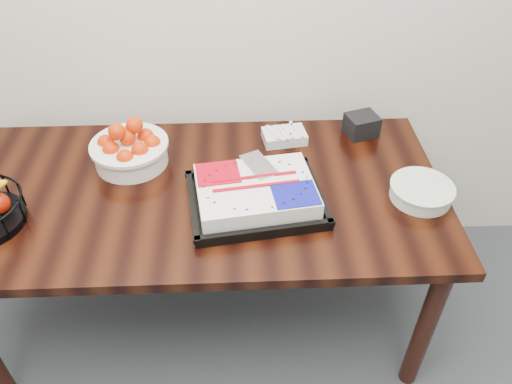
{
  "coord_description": "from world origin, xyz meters",
  "views": [
    {
      "loc": [
        0.14,
        0.57,
        1.95
      ],
      "look_at": [
        0.2,
        1.88,
        0.83
      ],
      "focal_mm": 35.0,
      "sensor_mm": 36.0,
      "label": 1
    }
  ],
  "objects_px": {
    "table": "(203,206)",
    "plate_stack": "(421,192)",
    "napkin_box": "(361,125)",
    "tangerine_bowl": "(129,145)",
    "cake_tray": "(256,194)"
  },
  "relations": [
    {
      "from": "table",
      "to": "tangerine_bowl",
      "type": "xyz_separation_m",
      "value": [
        -0.28,
        0.17,
        0.17
      ]
    },
    {
      "from": "plate_stack",
      "to": "cake_tray",
      "type": "bearing_deg",
      "value": -179.37
    },
    {
      "from": "table",
      "to": "plate_stack",
      "type": "relative_size",
      "value": 7.84
    },
    {
      "from": "tangerine_bowl",
      "to": "plate_stack",
      "type": "height_order",
      "value": "tangerine_bowl"
    },
    {
      "from": "table",
      "to": "cake_tray",
      "type": "height_order",
      "value": "cake_tray"
    },
    {
      "from": "cake_tray",
      "to": "napkin_box",
      "type": "xyz_separation_m",
      "value": [
        0.46,
        0.43,
        0.0
      ]
    },
    {
      "from": "table",
      "to": "tangerine_bowl",
      "type": "relative_size",
      "value": 5.96
    },
    {
      "from": "tangerine_bowl",
      "to": "plate_stack",
      "type": "bearing_deg",
      "value": -13.41
    },
    {
      "from": "table",
      "to": "napkin_box",
      "type": "height_order",
      "value": "napkin_box"
    },
    {
      "from": "cake_tray",
      "to": "tangerine_bowl",
      "type": "xyz_separation_m",
      "value": [
        -0.48,
        0.26,
        0.04
      ]
    },
    {
      "from": "table",
      "to": "napkin_box",
      "type": "relative_size",
      "value": 14.4
    },
    {
      "from": "cake_tray",
      "to": "table",
      "type": "bearing_deg",
      "value": 154.99
    },
    {
      "from": "table",
      "to": "plate_stack",
      "type": "xyz_separation_m",
      "value": [
        0.8,
        -0.09,
        0.11
      ]
    },
    {
      "from": "tangerine_bowl",
      "to": "plate_stack",
      "type": "distance_m",
      "value": 1.11
    },
    {
      "from": "plate_stack",
      "to": "napkin_box",
      "type": "distance_m",
      "value": 0.44
    }
  ]
}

